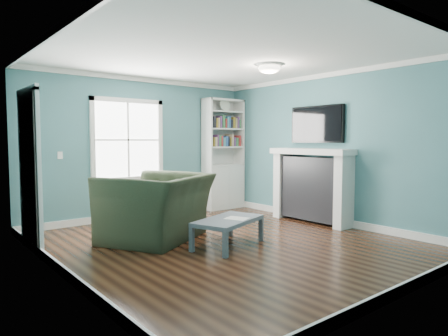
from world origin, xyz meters
TOP-DOWN VIEW (x-y plane):
  - floor at (0.00, 0.00)m, footprint 5.00×5.00m
  - room_walls at (0.00, 0.00)m, footprint 5.00×5.00m
  - trim at (0.00, 0.00)m, footprint 4.50×5.00m
  - window at (-0.30, 2.49)m, footprint 1.40×0.06m
  - bookshelf at (1.77, 2.30)m, footprint 0.90×0.35m
  - fireplace at (2.08, 0.20)m, footprint 0.44×1.58m
  - tv at (2.20, 0.20)m, footprint 0.06×1.10m
  - door at (-2.22, 1.40)m, footprint 0.12×0.98m
  - ceiling_fixture at (0.90, 0.10)m, footprint 0.38×0.38m
  - light_switch at (-1.50, 2.48)m, footprint 0.08×0.01m
  - recliner at (-0.65, 0.82)m, footprint 1.74×1.54m
  - coffee_table at (-0.09, -0.11)m, footprint 1.17×0.88m
  - paper_sheet at (0.01, -0.18)m, footprint 0.33×0.37m

SIDE VIEW (x-z plane):
  - floor at x=0.00m, z-range 0.00..0.00m
  - coffee_table at x=-0.09m, z-range 0.14..0.52m
  - paper_sheet at x=0.01m, z-range 0.38..0.38m
  - fireplace at x=2.08m, z-range -0.01..1.29m
  - recliner at x=-0.65m, z-range 0.00..1.27m
  - bookshelf at x=1.77m, z-range -0.23..2.08m
  - door at x=-2.22m, z-range -0.01..2.16m
  - light_switch at x=-1.50m, z-range 1.14..1.26m
  - trim at x=0.00m, z-range -0.06..2.54m
  - window at x=-0.30m, z-range 0.70..2.20m
  - room_walls at x=0.00m, z-range -0.92..4.08m
  - tv at x=2.20m, z-range 1.40..2.05m
  - ceiling_fixture at x=0.90m, z-range 2.47..2.63m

